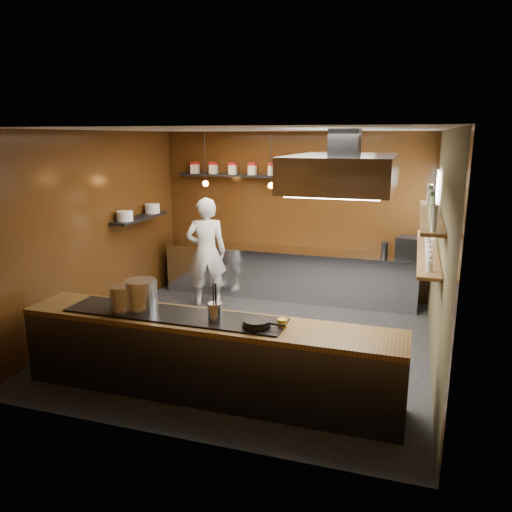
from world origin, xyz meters
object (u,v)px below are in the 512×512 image
at_px(extractor_hood, 344,171).
at_px(stockpot_large, 141,295).
at_px(chef, 206,252).
at_px(stockpot_small, 123,298).
at_px(espresso_machine, 409,248).

relative_size(extractor_hood, stockpot_large, 5.39).
bearing_deg(extractor_hood, chef, 145.96).
xyz_separation_m(stockpot_small, chef, (-0.25, 3.00, -0.14)).
bearing_deg(stockpot_small, stockpot_large, 20.91).
bearing_deg(chef, stockpot_small, 70.02).
height_order(espresso_machine, chef, chef).
bearing_deg(stockpot_large, extractor_hood, 29.52).
xyz_separation_m(espresso_machine, chef, (-3.35, -0.77, -0.14)).
bearing_deg(extractor_hood, stockpot_small, -151.15).
distance_m(extractor_hood, stockpot_small, 2.99).
height_order(stockpot_small, chef, chef).
bearing_deg(espresso_machine, extractor_hood, -94.88).
bearing_deg(stockpot_large, espresso_machine, 51.68).
height_order(stockpot_large, chef, chef).
bearing_deg(espresso_machine, stockpot_large, -115.39).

